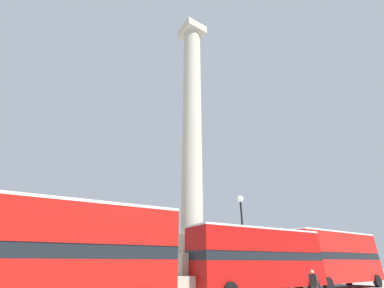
% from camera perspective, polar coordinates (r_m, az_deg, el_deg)
% --- Properties ---
extents(monument_column, '(5.97, 5.97, 26.25)m').
position_cam_1_polar(monument_column, '(20.99, 0.00, -9.15)').
color(monument_column, '#ADA593').
rests_on(monument_column, ground_plane).
extents(bus_a, '(10.49, 3.46, 4.34)m').
position_cam_1_polar(bus_a, '(12.50, -29.34, -20.04)').
color(bus_a, '#B7140F').
rests_on(bus_a, ground_plane).
extents(bus_b, '(10.99, 2.88, 4.48)m').
position_cam_1_polar(bus_b, '(27.68, 29.04, -21.01)').
color(bus_b, red).
rests_on(bus_b, ground_plane).
extents(bus_c, '(10.59, 3.24, 4.19)m').
position_cam_1_polar(bus_c, '(20.10, 14.66, -23.16)').
color(bus_c, '#A80F0C').
rests_on(bus_c, ground_plane).
extents(equestrian_statue, '(3.91, 3.53, 6.53)m').
position_cam_1_polar(equestrian_statue, '(21.47, -34.56, -20.86)').
color(equestrian_statue, '#ADA593').
rests_on(equestrian_statue, ground_plane).
extents(street_lamp, '(0.52, 0.52, 6.90)m').
position_cam_1_polar(street_lamp, '(21.09, 11.17, -17.82)').
color(street_lamp, black).
rests_on(street_lamp, ground_plane).
extents(pedestrian_near_lamp, '(0.24, 0.44, 1.59)m').
position_cam_1_polar(pedestrian_near_lamp, '(18.06, 25.52, -26.28)').
color(pedestrian_near_lamp, '#4C473D').
rests_on(pedestrian_near_lamp, ground_plane).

